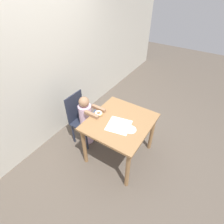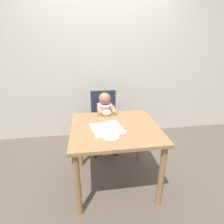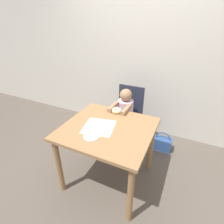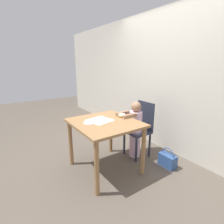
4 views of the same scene
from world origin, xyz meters
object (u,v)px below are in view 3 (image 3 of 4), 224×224
at_px(donut, 117,110).
at_px(child_figure, 125,120).
at_px(chair, 128,118).
at_px(handbag, 162,143).

bearing_deg(donut, child_figure, 88.03).
bearing_deg(donut, chair, 88.62).
distance_m(chair, handbag, 0.66).
bearing_deg(handbag, donut, -138.14).
relative_size(donut, handbag, 0.40).
distance_m(child_figure, handbag, 0.71).
relative_size(chair, child_figure, 0.97).
height_order(chair, handbag, chair).
xyz_separation_m(child_figure, donut, (-0.01, -0.28, 0.29)).
relative_size(child_figure, donut, 7.71).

